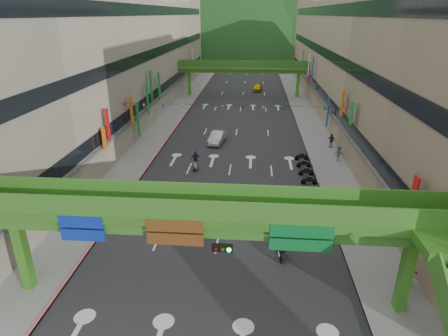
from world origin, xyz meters
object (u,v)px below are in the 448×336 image
pedestrian_red (409,275)px  scooter_rider_near (185,194)px  car_silver (217,137)px  overpass_near (222,230)px  scooter_rider_mid (283,244)px  car_yellow (257,87)px

pedestrian_red → scooter_rider_near: bearing=162.0°
pedestrian_red → car_silver: bearing=132.3°
scooter_rider_near → car_silver: scooter_rider_near is taller
overpass_near → scooter_rider_near: overpass_near is taller
overpass_near → scooter_rider_near: size_ratio=13.83×
overpass_near → scooter_rider_near: bearing=109.4°
scooter_rider_near → scooter_rider_mid: scooter_rider_mid is taller
car_silver → pedestrian_red: (14.45, -27.00, 0.18)m
overpass_near → car_silver: bearing=96.1°
car_yellow → pedestrian_red: size_ratio=2.35×
scooter_rider_near → car_silver: 17.21m
scooter_rider_mid → car_yellow: scooter_rider_mid is taller
scooter_rider_near → pedestrian_red: bearing=-32.1°
scooter_rider_near → scooter_rider_mid: (8.12, -7.42, 0.20)m
scooter_rider_near → scooter_rider_mid: bearing=-42.4°
scooter_rider_near → overpass_near: bearing=-70.6°
car_silver → car_yellow: 36.78m
scooter_rider_mid → car_silver: size_ratio=0.47×
car_yellow → pedestrian_red: (9.20, -63.40, 0.19)m
scooter_rider_near → car_silver: size_ratio=0.44×
scooter_rider_near → car_yellow: 53.96m
car_silver → pedestrian_red: pedestrian_red is taller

